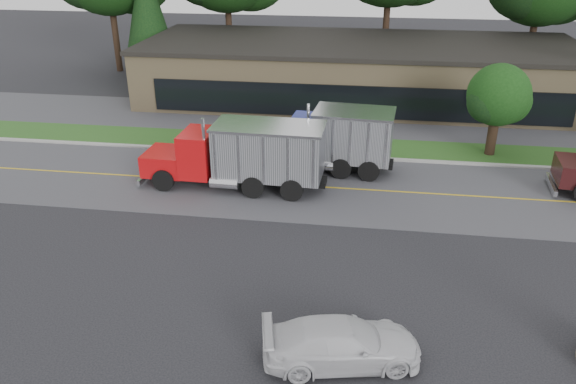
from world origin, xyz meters
name	(u,v)px	position (x,y,z in m)	size (l,w,h in m)	color
ground	(280,288)	(0.00, 0.00, 0.00)	(140.00, 140.00, 0.00)	#313136
road	(308,187)	(0.00, 9.00, 0.00)	(60.00, 8.00, 0.02)	#58585D
center_line	(308,187)	(0.00, 9.00, 0.00)	(60.00, 0.12, 0.01)	gold
curb	(316,156)	(0.00, 13.20, 0.00)	(60.00, 0.30, 0.12)	#9E9E99
grass_verge	(319,146)	(0.00, 15.00, 0.00)	(60.00, 3.40, 0.03)	#27541C
far_parking	(325,120)	(0.00, 20.00, 0.00)	(60.00, 7.00, 0.02)	#58585D
strip_mall	(359,72)	(2.00, 26.00, 2.00)	(32.00, 12.00, 4.00)	tan
evergreen_left	(147,9)	(-16.00, 30.00, 5.80)	(4.64, 4.64, 10.55)	#382619
tree_verge	(499,98)	(10.06, 15.04, 3.36)	(3.71, 3.49, 5.29)	#382619
dump_truck_red	(244,154)	(-3.15, 8.51, 1.81)	(9.33, 2.93, 3.36)	black
dump_truck_blue	(335,138)	(1.17, 11.48, 1.80)	(7.19, 3.22, 3.36)	black
rally_car	(342,343)	(2.42, -3.52, 0.69)	(1.94, 4.78, 1.39)	silver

